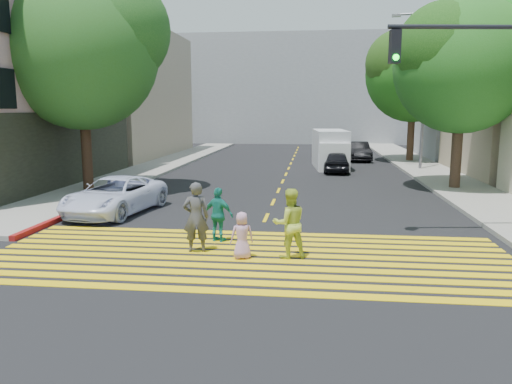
% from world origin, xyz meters
% --- Properties ---
extents(ground, '(120.00, 120.00, 0.00)m').
position_xyz_m(ground, '(0.00, 0.00, 0.00)').
color(ground, black).
extents(sidewalk_left, '(3.00, 40.00, 0.15)m').
position_xyz_m(sidewalk_left, '(-8.50, 22.00, 0.07)').
color(sidewalk_left, gray).
rests_on(sidewalk_left, ground).
extents(sidewalk_right, '(3.00, 60.00, 0.15)m').
position_xyz_m(sidewalk_right, '(8.50, 15.00, 0.07)').
color(sidewalk_right, gray).
rests_on(sidewalk_right, ground).
extents(curb_red, '(0.20, 8.00, 0.16)m').
position_xyz_m(curb_red, '(-6.90, 6.00, 0.08)').
color(curb_red, maroon).
rests_on(curb_red, ground).
extents(crosswalk, '(13.40, 5.30, 0.01)m').
position_xyz_m(crosswalk, '(0.00, 1.28, 0.01)').
color(crosswalk, yellow).
rests_on(crosswalk, ground).
extents(lane_line, '(0.12, 34.40, 0.01)m').
position_xyz_m(lane_line, '(0.00, 22.50, 0.01)').
color(lane_line, yellow).
rests_on(lane_line, ground).
extents(building_left_tan, '(12.00, 16.00, 10.00)m').
position_xyz_m(building_left_tan, '(-16.00, 28.00, 5.00)').
color(building_left_tan, tan).
rests_on(building_left_tan, ground).
extents(building_right_grey, '(10.00, 10.00, 10.00)m').
position_xyz_m(building_right_grey, '(15.00, 30.00, 5.00)').
color(building_right_grey, gray).
rests_on(building_right_grey, ground).
extents(backdrop_block, '(30.00, 8.00, 12.00)m').
position_xyz_m(backdrop_block, '(0.00, 48.00, 6.00)').
color(backdrop_block, gray).
rests_on(backdrop_block, ground).
extents(tree_left, '(7.71, 7.23, 9.70)m').
position_xyz_m(tree_left, '(-8.50, 10.60, 6.54)').
color(tree_left, '#4C2E1D').
rests_on(tree_left, ground).
extents(tree_right_near, '(7.79, 7.69, 8.88)m').
position_xyz_m(tree_right_near, '(8.22, 13.11, 6.01)').
color(tree_right_near, black).
rests_on(tree_right_near, ground).
extents(tree_right_far, '(8.34, 8.15, 9.69)m').
position_xyz_m(tree_right_far, '(8.50, 25.90, 6.54)').
color(tree_right_far, '#492F1D').
rests_on(tree_right_far, ground).
extents(pedestrian_man, '(0.77, 0.60, 1.87)m').
position_xyz_m(pedestrian_man, '(-1.42, 1.59, 0.93)').
color(pedestrian_man, '#404043').
rests_on(pedestrian_man, ground).
extents(pedestrian_woman, '(1.03, 0.91, 1.78)m').
position_xyz_m(pedestrian_woman, '(1.04, 1.36, 0.89)').
color(pedestrian_woman, '#BDD241').
rests_on(pedestrian_woman, ground).
extents(pedestrian_child, '(0.68, 0.55, 1.20)m').
position_xyz_m(pedestrian_child, '(-0.13, 1.12, 0.60)').
color(pedestrian_child, '#C28EB3').
rests_on(pedestrian_child, ground).
extents(pedestrian_extra, '(0.98, 0.66, 1.55)m').
position_xyz_m(pedestrian_extra, '(-1.03, 2.69, 0.78)').
color(pedestrian_extra, '#1A8279').
rests_on(pedestrian_extra, ground).
extents(white_sedan, '(2.87, 5.01, 1.31)m').
position_xyz_m(white_sedan, '(-5.49, 6.10, 0.66)').
color(white_sedan, white).
rests_on(white_sedan, ground).
extents(dark_car_near, '(1.66, 3.81, 1.28)m').
position_xyz_m(dark_car_near, '(2.97, 19.30, 0.64)').
color(dark_car_near, black).
rests_on(dark_car_near, ground).
extents(silver_car, '(2.38, 4.89, 1.37)m').
position_xyz_m(silver_car, '(3.42, 30.97, 0.68)').
color(silver_car, '#BEBEBE').
rests_on(silver_car, ground).
extents(dark_car_parked, '(1.76, 4.32, 1.39)m').
position_xyz_m(dark_car_parked, '(4.83, 26.56, 0.70)').
color(dark_car_parked, black).
rests_on(dark_car_parked, ground).
extents(white_van, '(2.35, 5.29, 2.43)m').
position_xyz_m(white_van, '(2.65, 21.59, 1.15)').
color(white_van, silver).
rests_on(white_van, ground).
extents(traffic_signal, '(4.33, 0.90, 6.38)m').
position_xyz_m(traffic_signal, '(6.61, 3.99, 4.13)').
color(traffic_signal, black).
rests_on(traffic_signal, ground).
extents(street_lamp, '(2.16, 0.55, 9.54)m').
position_xyz_m(street_lamp, '(7.93, 20.71, 5.48)').
color(street_lamp, slate).
rests_on(street_lamp, ground).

